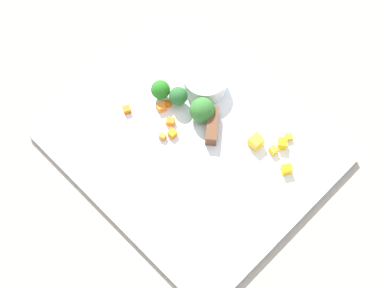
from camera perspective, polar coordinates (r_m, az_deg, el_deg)
ground_plane at (r=0.96m, az=0.00°, el=-0.60°), size 4.00×4.00×0.00m
cutting_board at (r=0.96m, az=0.00°, el=-0.44°), size 0.42×0.36×0.01m
prep_bowl at (r=1.00m, az=1.34°, el=6.23°), size 0.08×0.08×0.03m
chef_knife at (r=0.93m, az=1.83°, el=-2.00°), size 0.22×0.26×0.02m
carrot_dice_0 at (r=0.99m, az=-2.47°, el=4.07°), size 0.02×0.02×0.01m
carrot_dice_1 at (r=0.97m, az=-2.19°, el=2.26°), size 0.02×0.02×0.01m
carrot_dice_2 at (r=0.98m, az=-6.57°, el=3.46°), size 0.02×0.02×0.01m
carrot_dice_3 at (r=0.98m, az=-3.12°, el=3.73°), size 0.02×0.02×0.01m
carrot_dice_4 at (r=0.96m, az=-1.98°, el=1.04°), size 0.01×0.01×0.01m
carrot_dice_5 at (r=0.95m, az=-2.98°, el=0.76°), size 0.01×0.01×0.01m
pepper_dice_0 at (r=0.95m, az=8.19°, el=-0.63°), size 0.01×0.01×0.01m
pepper_dice_1 at (r=0.97m, az=9.71°, el=0.71°), size 0.02×0.02×0.01m
pepper_dice_2 at (r=0.94m, az=9.50°, el=-2.53°), size 0.02×0.02×0.02m
pepper_dice_3 at (r=0.96m, az=9.06°, el=0.04°), size 0.02×0.02×0.02m
pepper_dice_4 at (r=0.95m, az=6.44°, el=0.24°), size 0.02×0.02×0.02m
broccoli_floret_0 at (r=0.97m, az=-1.39°, el=4.82°), size 0.03×0.03×0.04m
broccoli_floret_1 at (r=0.98m, az=-3.18°, el=5.46°), size 0.03×0.03×0.04m
broccoli_floret_2 at (r=0.96m, az=1.03°, el=3.43°), size 0.04×0.04×0.04m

